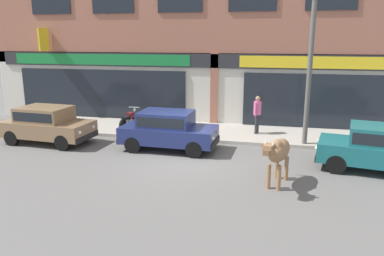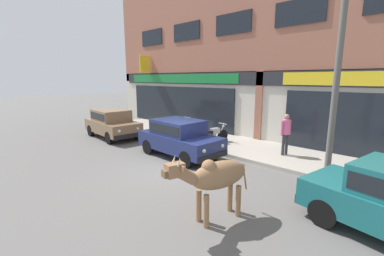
% 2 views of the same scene
% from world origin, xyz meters
% --- Properties ---
extents(ground_plane, '(90.00, 90.00, 0.00)m').
position_xyz_m(ground_plane, '(0.00, 0.00, 0.00)').
color(ground_plane, '#605E5B').
extents(sidewalk, '(19.00, 3.10, 0.13)m').
position_xyz_m(sidewalk, '(0.00, 3.75, 0.07)').
color(sidewalk, '#A8A093').
rests_on(sidewalk, ground).
extents(shop_building, '(23.00, 1.40, 9.52)m').
position_xyz_m(shop_building, '(-0.00, 5.55, 4.55)').
color(shop_building, '#9E604C').
rests_on(shop_building, ground).
extents(cow, '(0.91, 2.11, 1.61)m').
position_xyz_m(cow, '(2.96, -1.67, 1.01)').
color(cow, '#936B47').
rests_on(cow, ground).
extents(car_0, '(3.66, 1.72, 1.46)m').
position_xyz_m(car_0, '(-1.04, 1.02, 0.81)').
color(car_0, black).
rests_on(car_0, ground).
extents(car_2, '(3.70, 1.86, 1.46)m').
position_xyz_m(car_2, '(-5.96, 0.84, 0.81)').
color(car_2, black).
rests_on(car_2, ground).
extents(motorcycle_0, '(0.52, 1.81, 0.88)m').
position_xyz_m(motorcycle_0, '(-3.50, 3.30, 0.52)').
color(motorcycle_0, black).
rests_on(motorcycle_0, sidewalk).
extents(motorcycle_1, '(0.60, 1.79, 0.88)m').
position_xyz_m(motorcycle_1, '(-2.35, 3.13, 0.52)').
color(motorcycle_1, black).
rests_on(motorcycle_1, sidewalk).
extents(motorcycle_2, '(0.60, 1.80, 0.88)m').
position_xyz_m(motorcycle_2, '(-1.03, 3.09, 0.52)').
color(motorcycle_2, black).
rests_on(motorcycle_2, sidewalk).
extents(pedestrian, '(0.32, 0.48, 1.60)m').
position_xyz_m(pedestrian, '(2.10, 3.66, 1.12)').
color(pedestrian, '#2D2D33').
rests_on(pedestrian, sidewalk).
extents(utility_pole, '(0.18, 0.18, 5.25)m').
position_xyz_m(utility_pole, '(3.99, 2.50, 2.76)').
color(utility_pole, '#595651').
rests_on(utility_pole, sidewalk).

